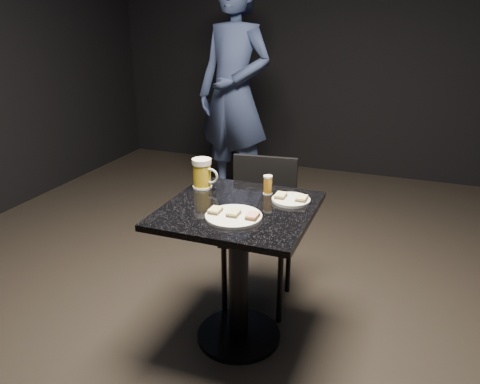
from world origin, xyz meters
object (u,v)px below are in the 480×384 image
object	(u,v)px
table	(239,252)
chair	(261,222)
beer_mug	(203,173)
plate_large	(234,216)
beer_tumbler	(268,185)
patron	(234,95)
plate_small	(291,200)

from	to	relation	value
table	chair	xyz separation A→B (m)	(-0.02, 0.40, -0.01)
beer_mug	table	bearing A→B (deg)	-33.57
chair	plate_large	bearing A→B (deg)	-85.21
beer_tumbler	beer_mug	bearing A→B (deg)	-174.17
patron	beer_mug	size ratio (longest dim) A/B	12.20
plate_large	patron	bearing A→B (deg)	111.44
plate_small	beer_mug	distance (m)	0.49
beer_tumbler	patron	bearing A→B (deg)	117.01
plate_small	beer_mug	world-z (taller)	beer_mug
plate_small	patron	bearing A→B (deg)	119.96
plate_large	chair	distance (m)	0.59
beer_mug	chair	size ratio (longest dim) A/B	0.18
table	beer_tumbler	size ratio (longest dim) A/B	7.65
plate_small	chair	distance (m)	0.43
patron	chair	distance (m)	1.64
plate_large	beer_mug	xyz separation A→B (m)	(-0.29, 0.30, 0.07)
plate_large	table	xyz separation A→B (m)	(-0.02, 0.12, -0.25)
beer_tumbler	chair	bearing A→B (deg)	117.20
beer_mug	beer_tumbler	bearing A→B (deg)	5.83
beer_mug	plate_small	bearing A→B (deg)	-2.26
beer_mug	chair	bearing A→B (deg)	41.75
plate_large	plate_small	size ratio (longest dim) A/B	1.37
patron	plate_large	bearing A→B (deg)	-53.86
plate_small	table	world-z (taller)	plate_small
patron	beer_mug	world-z (taller)	patron
beer_tumbler	table	bearing A→B (deg)	-109.67
table	beer_tumbler	world-z (taller)	beer_tumbler
beer_mug	patron	bearing A→B (deg)	105.88
plate_large	beer_mug	bearing A→B (deg)	134.12
plate_large	chair	bearing A→B (deg)	94.79
beer_tumbler	chair	world-z (taller)	chair
plate_large	chair	xyz separation A→B (m)	(-0.04, 0.53, -0.26)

